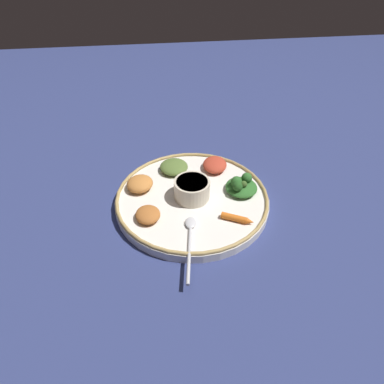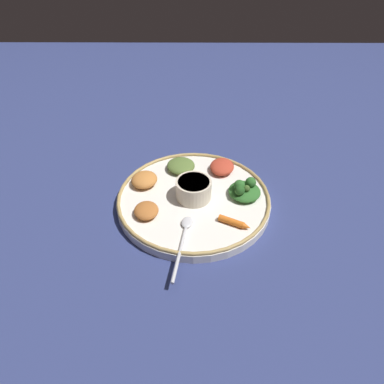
# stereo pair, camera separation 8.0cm
# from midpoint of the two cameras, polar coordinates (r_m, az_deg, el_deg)

# --- Properties ---
(ground_plane) EXTENTS (2.40, 2.40, 0.00)m
(ground_plane) POSITION_cam_midpoint_polar(r_m,az_deg,el_deg) (0.82, 2.78, -2.03)
(ground_plane) COLOR navy
(platter) EXTENTS (0.35, 0.35, 0.02)m
(platter) POSITION_cam_midpoint_polar(r_m,az_deg,el_deg) (0.81, 2.80, -1.49)
(platter) COLOR white
(platter) RESTS_ON ground_plane
(platter_rim) EXTENTS (0.35, 0.35, 0.01)m
(platter_rim) POSITION_cam_midpoint_polar(r_m,az_deg,el_deg) (0.81, 2.83, -0.77)
(platter_rim) COLOR tan
(platter_rim) RESTS_ON platter
(center_bowl) EXTENTS (0.08, 0.08, 0.05)m
(center_bowl) POSITION_cam_midpoint_polar(r_m,az_deg,el_deg) (0.79, 2.88, 0.42)
(center_bowl) COLOR beige
(center_bowl) RESTS_ON platter
(spoon) EXTENTS (0.17, 0.04, 0.01)m
(spoon) POSITION_cam_midpoint_polar(r_m,az_deg,el_deg) (0.71, 1.54, -7.42)
(spoon) COLOR silver
(spoon) RESTS_ON platter
(greens_pile) EXTENTS (0.08, 0.08, 0.04)m
(greens_pile) POSITION_cam_midpoint_polar(r_m,az_deg,el_deg) (0.82, 11.02, 0.23)
(greens_pile) COLOR #2D6628
(greens_pile) RESTS_ON platter
(carrot_near_spoon) EXTENTS (0.04, 0.07, 0.01)m
(carrot_near_spoon) POSITION_cam_midpoint_polar(r_m,az_deg,el_deg) (0.75, 9.63, -5.04)
(carrot_near_spoon) COLOR orange
(carrot_near_spoon) RESTS_ON platter
(mound_squash) EXTENTS (0.09, 0.08, 0.03)m
(mound_squash) POSITION_cam_midpoint_polar(r_m,az_deg,el_deg) (0.84, -5.33, 1.91)
(mound_squash) COLOR #C67A38
(mound_squash) RESTS_ON platter
(mound_chickpea) EXTENTS (0.06, 0.06, 0.02)m
(mound_chickpea) POSITION_cam_midpoint_polar(r_m,az_deg,el_deg) (0.76, -4.76, -3.15)
(mound_chickpea) COLOR #B2662D
(mound_chickpea) RESTS_ON platter
(mound_collards) EXTENTS (0.10, 0.10, 0.02)m
(mound_collards) POSITION_cam_midpoint_polar(r_m,az_deg,el_deg) (0.88, 0.52, 4.22)
(mound_collards) COLOR #567033
(mound_collards) RESTS_ON platter
(mound_berbere_red) EXTENTS (0.08, 0.07, 0.03)m
(mound_berbere_red) POSITION_cam_midpoint_polar(r_m,az_deg,el_deg) (0.89, 7.24, 4.02)
(mound_berbere_red) COLOR #B73D28
(mound_berbere_red) RESTS_ON platter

